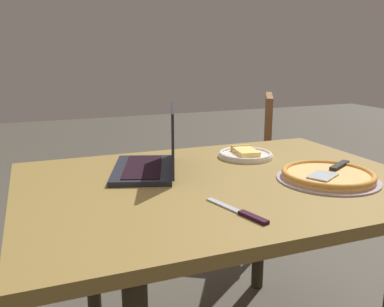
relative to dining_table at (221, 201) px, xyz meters
name	(u,v)px	position (x,y,z in m)	size (l,w,h in m)	color
dining_table	(221,201)	(0.00, 0.00, 0.00)	(1.32, 0.95, 0.71)	olive
laptop	(153,158)	(0.18, -0.17, 0.13)	(0.31, 0.39, 0.23)	#1F212C
pizza_plate	(245,154)	(-0.22, -0.24, 0.09)	(0.22, 0.22, 0.04)	white
pizza_tray	(328,175)	(-0.33, 0.13, 0.09)	(0.34, 0.34, 0.04)	#A99AAB
table_knife	(242,213)	(0.08, 0.29, 0.08)	(0.08, 0.22, 0.01)	#B2B4BD
chair_near	(248,156)	(-0.63, -0.95, -0.12)	(0.55, 0.55, 0.88)	brown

